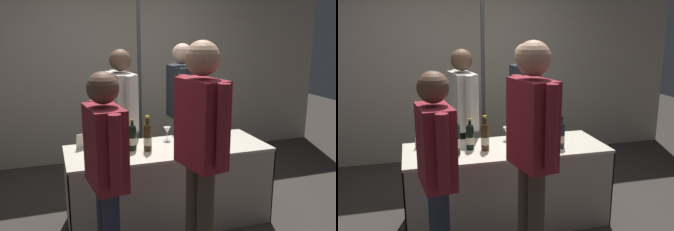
{
  "view_description": "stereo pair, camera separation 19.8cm",
  "coord_description": "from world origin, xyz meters",
  "views": [
    {
      "loc": [
        -1.02,
        -3.1,
        1.83
      ],
      "look_at": [
        0.0,
        0.0,
        1.05
      ],
      "focal_mm": 39.53,
      "sensor_mm": 36.0,
      "label": 1
    },
    {
      "loc": [
        -0.83,
        -3.15,
        1.83
      ],
      "look_at": [
        0.0,
        0.0,
        1.05
      ],
      "focal_mm": 39.53,
      "sensor_mm": 36.0,
      "label": 2
    }
  ],
  "objects": [
    {
      "name": "wine_glass_mid",
      "position": [
        0.06,
        0.21,
        0.84
      ],
      "size": [
        0.07,
        0.07,
        0.13
      ],
      "color": "silver",
      "rests_on": "tasting_table"
    },
    {
      "name": "featured_wine_bottle",
      "position": [
        0.48,
        -0.15,
        0.87
      ],
      "size": [
        0.07,
        0.07,
        0.3
      ],
      "color": "#192333",
      "rests_on": "tasting_table"
    },
    {
      "name": "display_bottle_4",
      "position": [
        -0.33,
        0.01,
        0.87
      ],
      "size": [
        0.07,
        0.07,
        0.29
      ],
      "color": "black",
      "rests_on": "tasting_table"
    },
    {
      "name": "display_bottle_3",
      "position": [
        -0.21,
        -0.04,
        0.88
      ],
      "size": [
        0.07,
        0.07,
        0.32
      ],
      "color": "#38230F",
      "rests_on": "tasting_table"
    },
    {
      "name": "tasting_table",
      "position": [
        0.0,
        0.0,
        0.52
      ],
      "size": [
        1.86,
        0.69,
        0.75
      ],
      "color": "beige",
      "rests_on": "ground_plane"
    },
    {
      "name": "back_partition",
      "position": [
        0.0,
        1.98,
        1.45
      ],
      "size": [
        6.17,
        0.12,
        2.89
      ],
      "primitive_type": "cube",
      "color": "#B2A893",
      "rests_on": "ground_plane"
    },
    {
      "name": "display_bottle_6",
      "position": [
        -0.47,
        -0.09,
        0.9
      ],
      "size": [
        0.08,
        0.08,
        0.34
      ],
      "color": "black",
      "rests_on": "tasting_table"
    },
    {
      "name": "vendor_presenter",
      "position": [
        0.39,
        0.7,
        1.0
      ],
      "size": [
        0.23,
        0.63,
        1.66
      ],
      "rotation": [
        0.0,
        0.0,
        -1.53
      ],
      "color": "#4C4233",
      "rests_on": "ground_plane"
    },
    {
      "name": "display_bottle_5",
      "position": [
        -0.46,
        0.02,
        0.88
      ],
      "size": [
        0.08,
        0.08,
        0.31
      ],
      "color": "black",
      "rests_on": "tasting_table"
    },
    {
      "name": "booth_signpost",
      "position": [
        0.01,
        1.12,
        1.39
      ],
      "size": [
        0.49,
        0.04,
        2.34
      ],
      "color": "#47474C",
      "rests_on": "ground_plane"
    },
    {
      "name": "flower_vase",
      "position": [
        0.28,
        0.0,
        0.85
      ],
      "size": [
        0.11,
        0.11,
        0.39
      ],
      "color": "silver",
      "rests_on": "tasting_table"
    },
    {
      "name": "taster_foreground_right",
      "position": [
        -0.03,
        -0.83,
        1.05
      ],
      "size": [
        0.28,
        0.55,
        1.75
      ],
      "rotation": [
        0.0,
        0.0,
        1.77
      ],
      "color": "#4C4233",
      "rests_on": "ground_plane"
    },
    {
      "name": "wine_glass_near_vendor",
      "position": [
        -0.56,
        -0.04,
        0.85
      ],
      "size": [
        0.08,
        0.08,
        0.14
      ],
      "color": "silver",
      "rests_on": "tasting_table"
    },
    {
      "name": "vendor_assistant",
      "position": [
        -0.31,
        0.6,
        0.97
      ],
      "size": [
        0.26,
        0.62,
        1.62
      ],
      "rotation": [
        0.0,
        0.0,
        -1.45
      ],
      "color": "black",
      "rests_on": "ground_plane"
    },
    {
      "name": "display_bottle_1",
      "position": [
        -0.55,
        0.13,
        0.9
      ],
      "size": [
        0.08,
        0.08,
        0.36
      ],
      "color": "#38230F",
      "rests_on": "tasting_table"
    },
    {
      "name": "display_bottle_2",
      "position": [
        0.14,
        0.0,
        0.87
      ],
      "size": [
        0.08,
        0.08,
        0.3
      ],
      "color": "black",
      "rests_on": "tasting_table"
    },
    {
      "name": "ground_plane",
      "position": [
        0.0,
        0.0,
        0.0
      ],
      "size": [
        12.0,
        12.0,
        0.0
      ],
      "primitive_type": "plane",
      "color": "#38332D"
    },
    {
      "name": "taster_foreground_left",
      "position": [
        -0.69,
        -0.75,
        0.92
      ],
      "size": [
        0.25,
        0.56,
        1.56
      ],
      "rotation": [
        0.0,
        0.0,
        1.69
      ],
      "color": "#2D3347",
      "rests_on": "ground_plane"
    },
    {
      "name": "brochure_stand",
      "position": [
        -0.75,
        0.21,
        0.82
      ],
      "size": [
        0.14,
        0.08,
        0.14
      ],
      "primitive_type": "cube",
      "rotation": [
        0.12,
        0.0,
        0.44
      ],
      "color": "silver",
      "rests_on": "tasting_table"
    },
    {
      "name": "display_bottle_0",
      "position": [
        0.43,
        0.06,
        0.87
      ],
      "size": [
        0.07,
        0.07,
        0.3
      ],
      "color": "black",
      "rests_on": "tasting_table"
    }
  ]
}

